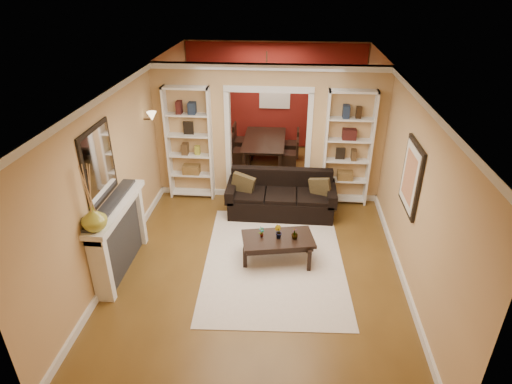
# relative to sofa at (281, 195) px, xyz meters

# --- Properties ---
(floor) EXTENTS (8.00, 8.00, 0.00)m
(floor) POSITION_rel_sofa_xyz_m (-0.30, -0.45, -0.40)
(floor) COLOR brown
(floor) RESTS_ON ground
(ceiling) EXTENTS (8.00, 8.00, 0.00)m
(ceiling) POSITION_rel_sofa_xyz_m (-0.30, -0.45, 2.30)
(ceiling) COLOR white
(ceiling) RESTS_ON ground
(wall_back) EXTENTS (8.00, 0.00, 8.00)m
(wall_back) POSITION_rel_sofa_xyz_m (-0.30, 3.55, 0.95)
(wall_back) COLOR tan
(wall_back) RESTS_ON ground
(wall_front) EXTENTS (8.00, 0.00, 8.00)m
(wall_front) POSITION_rel_sofa_xyz_m (-0.30, -4.45, 0.95)
(wall_front) COLOR tan
(wall_front) RESTS_ON ground
(wall_left) EXTENTS (0.00, 8.00, 8.00)m
(wall_left) POSITION_rel_sofa_xyz_m (-2.55, -0.45, 0.95)
(wall_left) COLOR tan
(wall_left) RESTS_ON ground
(wall_right) EXTENTS (0.00, 8.00, 8.00)m
(wall_right) POSITION_rel_sofa_xyz_m (1.95, -0.45, 0.95)
(wall_right) COLOR tan
(wall_right) RESTS_ON ground
(partition_wall) EXTENTS (4.50, 0.15, 2.70)m
(partition_wall) POSITION_rel_sofa_xyz_m (-0.30, 0.75, 0.95)
(partition_wall) COLOR tan
(partition_wall) RESTS_ON floor
(red_back_panel) EXTENTS (4.44, 0.04, 2.64)m
(red_back_panel) POSITION_rel_sofa_xyz_m (-0.30, 3.52, 0.92)
(red_back_panel) COLOR maroon
(red_back_panel) RESTS_ON floor
(dining_window) EXTENTS (0.78, 0.03, 0.98)m
(dining_window) POSITION_rel_sofa_xyz_m (-0.30, 3.48, 1.15)
(dining_window) COLOR #8CA5CC
(dining_window) RESTS_ON wall_back
(area_rug) EXTENTS (2.38, 3.23, 0.01)m
(area_rug) POSITION_rel_sofa_xyz_m (-0.05, -1.54, -0.40)
(area_rug) COLOR silver
(area_rug) RESTS_ON floor
(sofa) EXTENTS (2.06, 0.89, 0.81)m
(sofa) POSITION_rel_sofa_xyz_m (0.00, 0.00, 0.00)
(sofa) COLOR black
(sofa) RESTS_ON floor
(pillow_left) EXTENTS (0.45, 0.23, 0.43)m
(pillow_left) POSITION_rel_sofa_xyz_m (-0.73, -0.02, 0.21)
(pillow_left) COLOR brown
(pillow_left) RESTS_ON sofa
(pillow_right) EXTENTS (0.41, 0.24, 0.39)m
(pillow_right) POSITION_rel_sofa_xyz_m (0.73, -0.02, 0.19)
(pillow_right) COLOR brown
(pillow_right) RESTS_ON sofa
(coffee_table) EXTENTS (1.23, 0.82, 0.43)m
(coffee_table) POSITION_rel_sofa_xyz_m (0.00, -1.52, -0.19)
(coffee_table) COLOR black
(coffee_table) RESTS_ON floor
(plant_left) EXTENTS (0.11, 0.11, 0.18)m
(plant_left) POSITION_rel_sofa_xyz_m (-0.26, -1.52, 0.12)
(plant_left) COLOR #336626
(plant_left) RESTS_ON coffee_table
(plant_center) EXTENTS (0.15, 0.15, 0.22)m
(plant_center) POSITION_rel_sofa_xyz_m (0.00, -1.52, 0.13)
(plant_center) COLOR #336626
(plant_center) RESTS_ON coffee_table
(plant_right) EXTENTS (0.15, 0.15, 0.19)m
(plant_right) POSITION_rel_sofa_xyz_m (0.27, -1.52, 0.12)
(plant_right) COLOR #336626
(plant_right) RESTS_ON coffee_table
(bookshelf_left) EXTENTS (0.90, 0.30, 2.30)m
(bookshelf_left) POSITION_rel_sofa_xyz_m (-1.85, 0.58, 0.75)
(bookshelf_left) COLOR white
(bookshelf_left) RESTS_ON floor
(bookshelf_right) EXTENTS (0.90, 0.30, 2.30)m
(bookshelf_right) POSITION_rel_sofa_xyz_m (1.25, 0.58, 0.75)
(bookshelf_right) COLOR white
(bookshelf_right) RESTS_ON floor
(fireplace) EXTENTS (0.32, 1.70, 1.16)m
(fireplace) POSITION_rel_sofa_xyz_m (-2.39, -1.95, 0.18)
(fireplace) COLOR white
(fireplace) RESTS_ON floor
(vase) EXTENTS (0.43, 0.43, 0.35)m
(vase) POSITION_rel_sofa_xyz_m (-2.39, -2.62, 0.93)
(vase) COLOR #9FA134
(vase) RESTS_ON fireplace
(mirror) EXTENTS (0.03, 0.95, 1.10)m
(mirror) POSITION_rel_sofa_xyz_m (-2.53, -1.95, 1.40)
(mirror) COLOR silver
(mirror) RESTS_ON wall_left
(wall_sconce) EXTENTS (0.18, 0.18, 0.22)m
(wall_sconce) POSITION_rel_sofa_xyz_m (-2.45, 0.10, 1.43)
(wall_sconce) COLOR #FFE0A5
(wall_sconce) RESTS_ON wall_left
(framed_art) EXTENTS (0.04, 0.85, 1.05)m
(framed_art) POSITION_rel_sofa_xyz_m (1.91, -1.45, 1.15)
(framed_art) COLOR black
(framed_art) RESTS_ON wall_right
(dining_table) EXTENTS (1.77, 0.99, 0.62)m
(dining_table) POSITION_rel_sofa_xyz_m (-0.45, 2.39, -0.09)
(dining_table) COLOR black
(dining_table) RESTS_ON floor
(dining_chair_nw) EXTENTS (0.45, 0.45, 0.82)m
(dining_chair_nw) POSITION_rel_sofa_xyz_m (-1.00, 2.09, 0.01)
(dining_chair_nw) COLOR black
(dining_chair_nw) RESTS_ON floor
(dining_chair_ne) EXTENTS (0.43, 0.43, 0.77)m
(dining_chair_ne) POSITION_rel_sofa_xyz_m (0.10, 2.09, -0.02)
(dining_chair_ne) COLOR black
(dining_chair_ne) RESTS_ON floor
(dining_chair_sw) EXTENTS (0.45, 0.45, 0.90)m
(dining_chair_sw) POSITION_rel_sofa_xyz_m (-1.00, 2.69, 0.05)
(dining_chair_sw) COLOR black
(dining_chair_sw) RESTS_ON floor
(dining_chair_se) EXTENTS (0.50, 0.50, 0.81)m
(dining_chair_se) POSITION_rel_sofa_xyz_m (0.10, 2.69, -0.00)
(dining_chair_se) COLOR black
(dining_chair_se) RESTS_ON floor
(chandelier) EXTENTS (0.50, 0.50, 0.30)m
(chandelier) POSITION_rel_sofa_xyz_m (-0.30, 2.25, 1.62)
(chandelier) COLOR #322417
(chandelier) RESTS_ON ceiling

